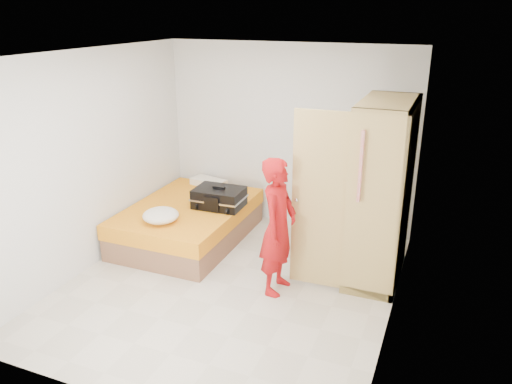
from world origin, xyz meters
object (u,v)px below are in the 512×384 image
at_px(bed, 188,222).
at_px(wardrobe, 376,197).
at_px(round_cushion, 161,215).
at_px(suitcase, 219,198).
at_px(person, 278,227).

relative_size(bed, wardrobe, 0.96).
relative_size(bed, round_cushion, 4.47).
height_order(bed, wardrobe, wardrobe).
height_order(bed, suitcase, suitcase).
height_order(person, suitcase, person).
xyz_separation_m(person, round_cushion, (-1.62, 0.17, -0.19)).
bearing_deg(round_cushion, person, -6.08).
xyz_separation_m(wardrobe, suitcase, (-2.09, 0.18, -0.37)).
distance_m(suitcase, round_cushion, 0.86).
distance_m(person, round_cushion, 1.64).
bearing_deg(bed, suitcase, 17.61).
xyz_separation_m(bed, round_cushion, (-0.04, -0.61, 0.33)).
bearing_deg(bed, round_cushion, -93.37).
relative_size(bed, suitcase, 2.99).
bearing_deg(bed, person, -26.17).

